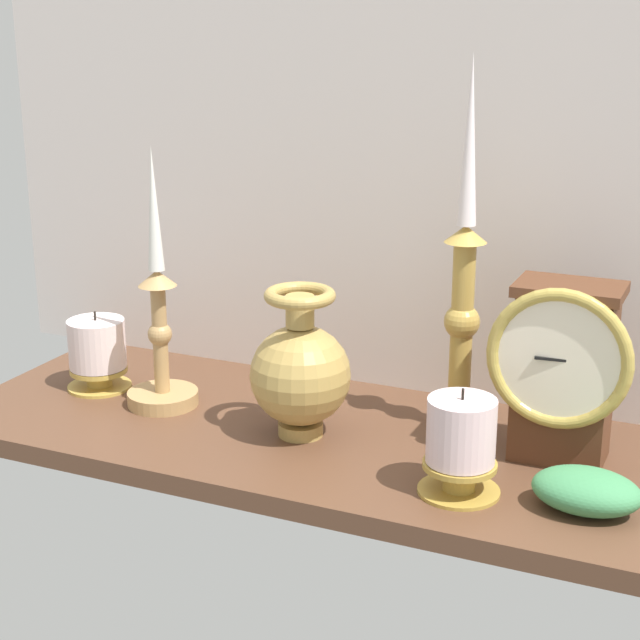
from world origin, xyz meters
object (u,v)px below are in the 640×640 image
(mantel_clock, at_px, (563,369))
(pillar_candle_front, at_px, (461,444))
(brass_vase_bulbous, at_px, (300,371))
(pillar_candle_near_clock, at_px, (97,352))
(candlestick_tall_left, at_px, (160,333))
(candlestick_tall_center, at_px, (463,298))

(mantel_clock, bearing_deg, pillar_candle_front, -122.51)
(brass_vase_bulbous, distance_m, pillar_candle_near_clock, 0.32)
(candlestick_tall_left, bearing_deg, mantel_clock, 4.26)
(candlestick_tall_center, bearing_deg, pillar_candle_front, -73.01)
(mantel_clock, xyz_separation_m, brass_vase_bulbous, (-0.29, -0.05, -0.03))
(mantel_clock, height_order, brass_vase_bulbous, mantel_clock)
(candlestick_tall_center, xyz_separation_m, pillar_candle_near_clock, (-0.48, -0.07, -0.11))
(candlestick_tall_left, distance_m, pillar_candle_front, 0.43)
(candlestick_tall_center, relative_size, pillar_candle_front, 3.79)
(pillar_candle_near_clock, bearing_deg, candlestick_tall_center, 7.76)
(brass_vase_bulbous, relative_size, pillar_candle_near_clock, 1.69)
(brass_vase_bulbous, bearing_deg, candlestick_tall_center, 30.57)
(mantel_clock, relative_size, candlestick_tall_left, 0.63)
(mantel_clock, xyz_separation_m, pillar_candle_front, (-0.08, -0.12, -0.05))
(pillar_candle_front, height_order, pillar_candle_near_clock, pillar_candle_front)
(mantel_clock, height_order, pillar_candle_near_clock, mantel_clock)
(pillar_candle_front, xyz_separation_m, pillar_candle_near_clock, (-0.53, 0.10, -0.01))
(candlestick_tall_left, relative_size, candlestick_tall_center, 0.75)
(candlestick_tall_center, distance_m, pillar_candle_front, 0.21)
(brass_vase_bulbous, xyz_separation_m, pillar_candle_near_clock, (-0.31, 0.03, -0.03))
(mantel_clock, xyz_separation_m, candlestick_tall_left, (-0.50, -0.04, -0.01))
(brass_vase_bulbous, bearing_deg, candlestick_tall_left, 175.55)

